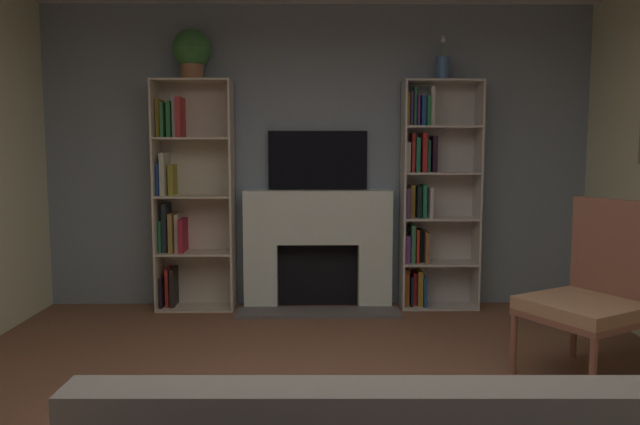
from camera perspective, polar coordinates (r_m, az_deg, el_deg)
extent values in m
cube|color=gray|center=(5.63, -0.22, 5.21)|extent=(5.10, 0.06, 2.74)
cube|color=white|center=(5.62, -5.53, -5.88)|extent=(0.30, 0.24, 0.59)
cube|color=white|center=(5.63, 5.12, -5.85)|extent=(0.30, 0.24, 0.59)
cube|color=white|center=(5.51, -0.21, -0.41)|extent=(1.34, 0.24, 0.48)
cube|color=black|center=(5.68, -0.21, -5.72)|extent=(0.74, 0.08, 0.59)
cube|color=#605B58|center=(5.40, -0.18, -9.39)|extent=(1.44, 0.30, 0.03)
cube|color=black|center=(5.57, -0.22, 4.96)|extent=(0.90, 0.06, 0.53)
cube|color=beige|center=(5.62, -15.08, 1.49)|extent=(0.02, 0.33, 2.05)
cube|color=beige|center=(5.50, -8.23, 1.53)|extent=(0.02, 0.33, 2.05)
cube|color=beige|center=(5.70, -11.40, 1.64)|extent=(0.69, 0.02, 2.05)
cube|color=beige|center=(5.72, -11.47, -8.71)|extent=(0.66, 0.33, 0.02)
cube|color=black|center=(5.77, -14.49, -7.15)|extent=(0.02, 0.25, 0.28)
cube|color=red|center=(5.77, -14.01, -6.74)|extent=(0.03, 0.20, 0.35)
cube|color=black|center=(5.75, -13.56, -6.77)|extent=(0.04, 0.22, 0.35)
cube|color=beige|center=(5.61, -11.58, -3.72)|extent=(0.66, 0.33, 0.02)
cube|color=#216B40|center=(5.69, -14.59, -2.12)|extent=(0.02, 0.23, 0.29)
cube|color=#1D2629|center=(5.67, -14.21, -1.35)|extent=(0.04, 0.23, 0.44)
cube|color=olive|center=(5.65, -13.66, -1.82)|extent=(0.04, 0.26, 0.35)
cube|color=beige|center=(5.66, -13.15, -1.83)|extent=(0.03, 0.21, 0.34)
cube|color=#AA2136|center=(5.63, -12.75, -2.07)|extent=(0.04, 0.25, 0.30)
cube|color=beige|center=(5.55, -11.69, 1.51)|extent=(0.66, 0.33, 0.02)
cube|color=navy|center=(5.63, -14.76, 3.04)|extent=(0.02, 0.25, 0.28)
cube|color=beige|center=(5.61, -14.37, 3.53)|extent=(0.04, 0.27, 0.38)
cube|color=olive|center=(5.63, -13.68, 3.02)|extent=(0.04, 0.20, 0.27)
cube|color=beige|center=(5.53, -11.81, 6.82)|extent=(0.66, 0.33, 0.02)
cube|color=olive|center=(5.65, -14.81, 8.53)|extent=(0.03, 0.21, 0.34)
cube|color=#34713B|center=(5.61, -14.40, 8.40)|extent=(0.03, 0.25, 0.31)
cube|color=#29783A|center=(5.62, -13.86, 8.48)|extent=(0.04, 0.22, 0.32)
cube|color=beige|center=(5.62, -13.37, 8.70)|extent=(0.03, 0.21, 0.36)
cube|color=#B93535|center=(5.58, -12.98, 8.69)|extent=(0.04, 0.26, 0.35)
cube|color=beige|center=(5.56, -11.92, 12.02)|extent=(0.66, 0.33, 0.02)
cube|color=beige|center=(5.52, 7.79, 1.56)|extent=(0.02, 0.30, 2.05)
cube|color=beige|center=(5.66, 14.56, 1.53)|extent=(0.02, 0.30, 2.05)
cube|color=beige|center=(5.72, 10.93, 1.66)|extent=(0.69, 0.02, 2.05)
cube|color=beige|center=(5.75, 11.01, -8.61)|extent=(0.66, 0.30, 0.02)
cube|color=#995024|center=(5.69, 8.03, -6.86)|extent=(0.04, 0.20, 0.34)
cube|color=black|center=(5.70, 8.51, -7.21)|extent=(0.02, 0.21, 0.27)
cube|color=red|center=(5.72, 8.79, -7.01)|extent=(0.03, 0.17, 0.30)
cube|color=#A57B26|center=(5.70, 9.28, -6.93)|extent=(0.04, 0.21, 0.33)
cube|color=navy|center=(5.70, 9.70, -7.19)|extent=(0.03, 0.24, 0.27)
cube|color=beige|center=(5.66, 11.09, -4.68)|extent=(0.66, 0.30, 0.02)
cube|color=#673A7F|center=(5.60, 8.10, -3.35)|extent=(0.04, 0.24, 0.25)
cube|color=#396F4A|center=(5.60, 8.60, -2.86)|extent=(0.04, 0.24, 0.35)
cube|color=#B5361D|center=(5.61, 9.02, -3.06)|extent=(0.02, 0.23, 0.31)
cube|color=black|center=(5.65, 9.39, -3.04)|extent=(0.03, 0.17, 0.30)
cube|color=olive|center=(5.62, 9.88, -3.16)|extent=(0.04, 0.24, 0.28)
cube|color=beige|center=(5.60, 11.17, -0.55)|extent=(0.66, 0.30, 0.02)
cube|color=#523763|center=(5.54, 8.13, 0.92)|extent=(0.03, 0.25, 0.27)
cube|color=olive|center=(5.59, 8.60, 1.09)|extent=(0.04, 0.17, 0.29)
cube|color=black|center=(5.57, 9.17, 1.00)|extent=(0.04, 0.22, 0.28)
cube|color=#268153|center=(5.60, 9.69, 1.10)|extent=(0.04, 0.19, 0.30)
cube|color=beige|center=(5.58, 10.24, 0.96)|extent=(0.03, 0.25, 0.27)
cube|color=beige|center=(5.57, 11.26, 3.65)|extent=(0.66, 0.30, 0.02)
cube|color=beige|center=(5.55, 8.18, 5.18)|extent=(0.04, 0.19, 0.27)
cube|color=#A82B25|center=(5.56, 8.66, 5.58)|extent=(0.03, 0.18, 0.35)
cube|color=#23704C|center=(5.56, 9.08, 5.37)|extent=(0.04, 0.19, 0.31)
cube|color=#A72023|center=(5.56, 9.67, 5.57)|extent=(0.04, 0.22, 0.35)
cube|color=#27694D|center=(5.59, 10.09, 5.24)|extent=(0.02, 0.17, 0.29)
cube|color=black|center=(5.59, 10.62, 5.42)|extent=(0.04, 0.19, 0.32)
cube|color=beige|center=(5.57, 11.35, 7.88)|extent=(0.66, 0.30, 0.02)
cube|color=olive|center=(5.56, 8.18, 9.55)|extent=(0.03, 0.18, 0.29)
cube|color=#502F74|center=(5.57, 8.52, 9.62)|extent=(0.02, 0.18, 0.31)
cube|color=#297339|center=(5.58, 8.83, 9.76)|extent=(0.02, 0.18, 0.34)
cube|color=#5F2572|center=(5.57, 9.12, 9.42)|extent=(0.02, 0.20, 0.27)
cube|color=#21498C|center=(5.57, 9.58, 9.37)|extent=(0.04, 0.20, 0.27)
cube|color=#20733C|center=(5.56, 10.01, 9.32)|extent=(0.03, 0.24, 0.26)
cube|color=beige|center=(5.59, 10.38, 9.76)|extent=(0.03, 0.21, 0.35)
cube|color=beige|center=(5.60, 11.44, 11.99)|extent=(0.66, 0.30, 0.02)
cylinder|color=#AA6E47|center=(5.59, -11.91, 12.76)|extent=(0.20, 0.20, 0.13)
sphere|color=#3C7C39|center=(5.62, -11.96, 14.80)|extent=(0.34, 0.34, 0.34)
cylinder|color=#446C9D|center=(5.61, 11.46, 13.11)|extent=(0.12, 0.12, 0.20)
cylinder|color=#4C7F3F|center=(5.67, 11.48, 14.97)|extent=(0.01, 0.01, 0.17)
sphere|color=silver|center=(5.68, 11.50, 15.83)|extent=(0.04, 0.04, 0.04)
cylinder|color=#4C7F3F|center=(5.64, 11.47, 14.86)|extent=(0.01, 0.01, 0.14)
sphere|color=silver|center=(5.65, 11.49, 15.57)|extent=(0.05, 0.05, 0.05)
cylinder|color=brown|center=(4.63, 22.77, -9.93)|extent=(0.04, 0.04, 0.43)
cylinder|color=brown|center=(3.85, 24.28, -13.26)|extent=(0.04, 0.04, 0.43)
cylinder|color=brown|center=(4.19, 17.73, -11.43)|extent=(0.04, 0.04, 0.43)
cube|color=#AD7C57|center=(4.17, 23.60, -8.08)|extent=(0.86, 0.86, 0.08)
cube|color=brown|center=(4.18, 23.56, -8.87)|extent=(0.86, 0.86, 0.04)
cube|color=brown|center=(4.34, 26.04, -3.49)|extent=(0.36, 0.57, 0.70)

